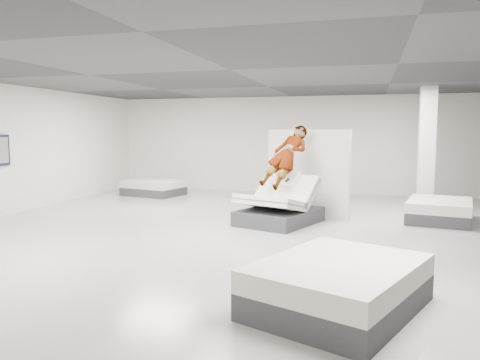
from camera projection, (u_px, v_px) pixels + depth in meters
The scene contains 9 objects.
room at pixel (230, 155), 8.91m from camera, with size 14.00×14.04×3.20m.
hero_bed at pixel (279, 208), 10.40m from camera, with size 1.91×2.18×1.17m.
person at pixel (287, 168), 10.58m from camera, with size 0.65×0.43×1.78m, color slate.
remote at pixel (287, 180), 10.19m from camera, with size 0.05×0.14×0.03m, color black.
divider_panel at pixel (307, 173), 11.37m from camera, with size 2.30×0.10×2.09m, color silver.
flat_bed_right_far at pixel (439, 211), 10.70m from camera, with size 1.63×1.99×0.49m.
flat_bed_right_near at pixel (339, 286), 5.39m from camera, with size 2.21×2.49×0.57m.
flat_bed_left_far at pixel (154, 188), 15.04m from camera, with size 1.98×1.66×0.48m.
column at pixel (427, 149), 12.16m from camera, with size 0.40×0.40×3.20m, color silver.
Camera 1 is at (2.57, -8.54, 2.06)m, focal length 35.00 mm.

